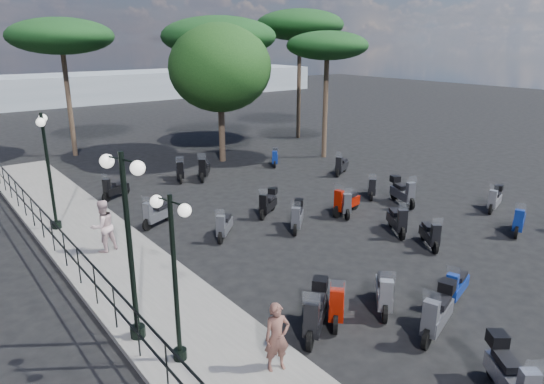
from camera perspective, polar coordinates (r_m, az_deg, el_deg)
ground at (r=16.73m, az=7.39°, el=-6.06°), size 120.00×120.00×0.00m
sidewalk at (r=15.88m, az=-17.93°, el=-7.85°), size 3.00×30.00×0.15m
railing at (r=15.06m, az=-22.61°, el=-6.38°), size 0.04×26.04×1.10m
lamp_post_0 at (r=10.02m, az=-11.40°, el=-8.92°), size 0.45×1.06×3.68m
lamp_post_1 at (r=10.85m, az=-16.50°, el=-5.05°), size 0.59×1.24×4.34m
lamp_post_2 at (r=18.49m, az=-24.85°, el=2.98°), size 0.56×1.19×4.16m
woman at (r=10.25m, az=0.59°, el=-16.69°), size 0.62×0.50×1.49m
pedestrian_far at (r=16.29m, az=-19.27°, el=-3.80°), size 0.95×0.82×1.70m
scooter_0 at (r=10.83m, az=26.21°, el=-18.94°), size 1.21×1.53×1.42m
scooter_1 at (r=12.31m, az=7.61°, el=-12.71°), size 1.34×1.30×1.40m
scooter_2 at (r=11.72m, az=5.13°, el=-13.93°), size 1.54×1.29×1.46m
scooter_3 at (r=16.99m, az=-5.65°, el=-4.03°), size 1.20×1.16×1.25m
scooter_4 at (r=18.48m, az=-13.36°, el=-2.57°), size 1.54×0.85×1.30m
scooter_5 at (r=22.11m, az=-17.99°, el=0.34°), size 1.48×0.84×1.26m
scooter_7 at (r=12.26m, az=18.88°, el=-13.37°), size 1.79×0.84×1.47m
scooter_8 at (r=12.93m, az=13.04°, el=-11.49°), size 1.34×1.28×1.39m
scooter_9 at (r=17.64m, az=2.99°, el=-2.94°), size 1.28×1.24×1.30m
scooter_10 at (r=19.06m, az=-0.47°, el=-1.36°), size 1.40×1.01×1.27m
scooter_11 at (r=24.18m, az=-10.76°, el=2.53°), size 0.95×1.60×1.37m
scooter_12 at (r=13.88m, az=20.85°, el=-10.38°), size 1.52×0.66×1.23m
scooter_13 at (r=17.82m, az=14.52°, el=-3.33°), size 1.07×1.49×1.37m
scooter_14 at (r=19.39m, az=8.68°, el=-1.21°), size 1.75×0.63×1.40m
scooter_15 at (r=19.26m, az=8.42°, el=-1.43°), size 0.96×1.47×1.31m
scooter_16 at (r=24.18m, az=-7.97°, el=2.66°), size 1.25×1.52×1.47m
scooter_18 at (r=19.39m, az=27.05°, el=-3.10°), size 1.58×0.82×1.32m
scooter_19 at (r=17.01m, az=18.11°, el=-4.83°), size 1.00×1.33×1.25m
scooter_20 at (r=20.97m, az=15.10°, el=-0.03°), size 0.90×1.72×1.44m
scooter_21 at (r=21.67m, az=11.68°, el=0.45°), size 1.20×1.08×1.21m
scooter_24 at (r=21.54m, az=24.73°, el=-0.80°), size 1.53×0.71×1.25m
scooter_25 at (r=25.07m, az=8.17°, el=3.04°), size 1.49×0.91×1.30m
scooter_26 at (r=26.62m, az=0.36°, el=4.06°), size 1.05×1.23×1.18m
broadleaf_tree at (r=27.15m, az=-6.15°, el=14.31°), size 5.58×5.58×7.55m
pine_0 at (r=29.22m, az=-6.30°, el=17.69°), size 6.58×6.58×7.94m
pine_1 at (r=33.90m, az=3.30°, el=18.98°), size 5.86×5.86×8.57m
pine_2 at (r=30.69m, az=-23.60°, el=16.42°), size 5.79×5.79×7.83m
pine_3 at (r=28.12m, az=6.52°, el=16.67°), size 4.55×4.55×7.11m
distant_hills at (r=57.05m, az=-26.76°, el=10.55°), size 70.00×8.00×3.00m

